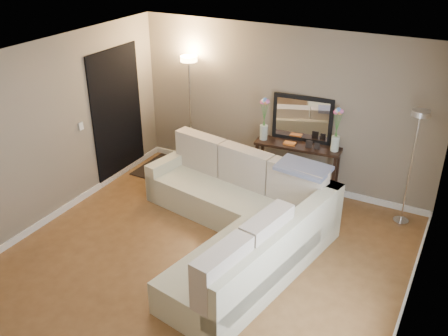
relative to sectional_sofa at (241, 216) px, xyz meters
The scene contains 21 objects.
floor 0.99m from the sectional_sofa, 103.41° to the right, with size 5.00×5.50×0.01m, color brown.
ceiling 2.41m from the sectional_sofa, 103.41° to the right, with size 5.00×5.50×0.01m, color white.
wall_back 2.09m from the sectional_sofa, 96.52° to the left, with size 5.00×0.02×2.60m, color gray.
wall_left 3.01m from the sectional_sofa, 161.81° to the right, with size 0.02×5.50×2.60m, color gray.
wall_right 2.63m from the sectional_sofa, 21.28° to the right, with size 0.02×5.50×2.60m, color gray.
baseboard_back 1.88m from the sectional_sofa, 96.61° to the left, with size 5.00×0.03×0.10m, color white.
baseboard_left 2.86m from the sectional_sofa, 161.66° to the right, with size 0.03×5.50×0.10m, color white.
baseboard_right 2.46m from the sectional_sofa, 21.49° to the right, with size 0.03×5.50×0.10m, color white.
doorway 2.90m from the sectional_sofa, 163.35° to the left, with size 0.02×1.20×2.20m, color black.
switch_plate 2.82m from the sectional_sofa, behind, with size 0.02×0.08×0.12m, color white.
sectional_sofa is the anchor object (origin of this frame).
throw_blanket 1.07m from the sectional_sofa, 43.40° to the left, with size 0.72×0.42×0.05m, color slate.
console_table 1.63m from the sectional_sofa, 86.53° to the left, with size 1.38×0.49×0.83m.
leaning_mirror 2.00m from the sectional_sofa, 84.83° to the left, with size 0.96×0.13×0.75m.
table_decor 1.68m from the sectional_sofa, 83.59° to the left, with size 0.58×0.14×0.14m.
flower_vase_left 1.80m from the sectional_sofa, 103.82° to the left, with size 0.16×0.14×0.71m.
flower_vase_right 1.99m from the sectional_sofa, 66.10° to the left, with size 0.16×0.14×0.71m.
floor_lamp_lit 2.68m from the sectional_sofa, 137.22° to the left, with size 0.28×0.28×1.99m.
floor_lamp_unlit 2.57m from the sectional_sofa, 38.58° to the left, with size 0.29×0.29×1.74m.
charcoal_rug 2.36m from the sectional_sofa, 145.93° to the left, with size 1.30×0.97×0.02m, color black.
black_bag 2.47m from the sectional_sofa, 151.03° to the left, with size 0.37×0.26×0.24m, color black.
Camera 1 is at (2.73, -4.32, 4.03)m, focal length 40.00 mm.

